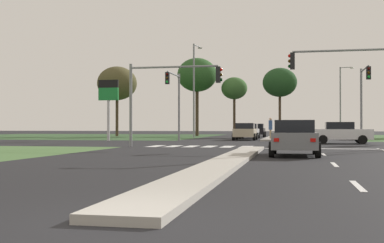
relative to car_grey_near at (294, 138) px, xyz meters
The scene contains 33 objects.
ground_plane 14.31m from the car_grey_near, 98.98° to the left, with size 200.00×200.00×0.00m, color black.
grass_verge_far_left 47.55m from the car_grey_near, 125.68° to the left, with size 35.00×35.00×0.01m, color #2D4C28.
median_island_near 5.42m from the car_grey_near, 114.54° to the right, with size 1.20×22.00×0.14m, color #ADA89E.
median_island_far 39.19m from the car_grey_near, 93.26° to the left, with size 1.20×36.00×0.14m, color gray.
lane_dash_near 10.92m from the car_grey_near, 83.30° to the right, with size 0.14×2.00×0.01m, color silver.
lane_dash_second 5.04m from the car_grey_near, 75.23° to the right, with size 0.14×2.00×0.01m, color silver.
lane_dash_third 1.90m from the car_grey_near, 42.90° to the left, with size 0.14×2.00×0.01m, color silver.
lane_dash_fourth 7.33m from the car_grey_near, 79.97° to the left, with size 0.14×2.00×0.01m, color silver.
lane_dash_fifth 13.26m from the car_grey_near, 84.49° to the left, with size 0.14×2.00×0.01m, color silver.
stop_bar_near 7.33m from the car_grey_near, 77.56° to the left, with size 6.40×0.50×0.01m, color silver.
crosswalk_bar_near 12.43m from the car_grey_near, 134.06° to the left, with size 0.70×2.80×0.01m, color silver.
crosswalk_bar_second 11.66m from the car_grey_near, 129.99° to the left, with size 0.70×2.80×0.01m, color silver.
crosswalk_bar_third 10.96m from the car_grey_near, 125.37° to the left, with size 0.70×2.80×0.01m, color silver.
crosswalk_bar_fourth 10.34m from the car_grey_near, 120.15° to the left, with size 0.70×2.80×0.01m, color silver.
crosswalk_bar_fifth 9.81m from the car_grey_near, 114.32° to the left, with size 0.70×2.80×0.01m, color silver.
crosswalk_bar_sixth 9.40m from the car_grey_near, 107.90° to the left, with size 0.70×2.80×0.01m, color silver.
car_grey_near is the anchor object (origin of this frame).
car_white_second 16.56m from the car_grey_near, 78.25° to the left, with size 4.29×2.09×1.58m.
car_black_third 39.17m from the car_grey_near, 96.43° to the left, with size 2.07×4.23×1.59m.
car_silver_fourth 30.31m from the car_grey_near, 98.49° to the left, with size 1.95×4.36×1.54m.
car_beige_fifth 24.70m from the car_grey_near, 100.24° to the left, with size 2.07×4.24×1.57m.
traffic_signal_near_right 8.82m from the car_grey_near, 66.57° to the left, with size 5.81×0.32×5.80m.
traffic_signal_far_right 20.20m from the car_grey_near, 74.37° to the left, with size 0.32×4.39×5.96m.
traffic_signal_far_left 21.78m from the car_grey_near, 117.15° to the left, with size 0.32×4.45×5.87m.
traffic_signal_near_left 11.05m from the car_grey_near, 135.29° to the left, with size 5.77×0.32×5.10m.
street_lamp_third 36.10m from the car_grey_near, 108.07° to the left, with size 0.74×2.10×10.66m.
street_lamp_fourth 54.18m from the car_grey_near, 82.77° to the left, with size 1.94×0.64×9.90m.
pedestrian_at_median 24.35m from the car_grey_near, 94.92° to the left, with size 0.34×0.34×1.91m.
fuel_price_totem 25.75m from the car_grey_near, 128.84° to the left, with size 1.80×0.24×5.37m.
treeline_near 46.12m from the car_grey_near, 119.45° to the left, with size 5.14×5.14×9.05m.
treeline_second 45.75m from the car_grey_near, 106.17° to the left, with size 5.26×5.26×10.36m.
treeline_third 44.95m from the car_grey_near, 99.91° to the left, with size 3.43×3.43×7.76m.
treeline_fourth 39.64m from the car_grey_near, 92.39° to the left, with size 4.11×4.11×8.31m.
Camera 1 is at (2.18, -5.90, 1.25)m, focal length 46.81 mm.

